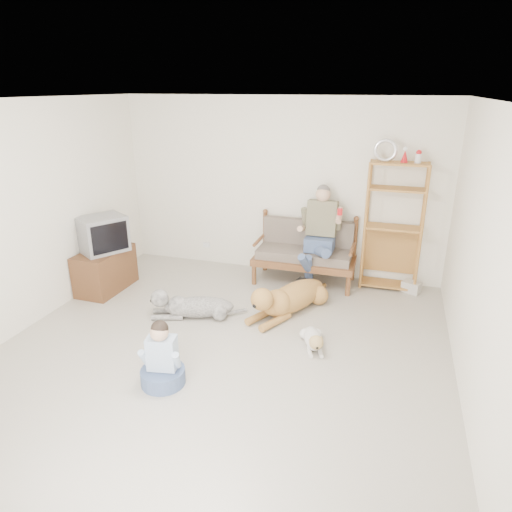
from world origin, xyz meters
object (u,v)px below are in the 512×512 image
(tv_stand, at_px, (105,270))
(golden_retriever, at_px, (288,298))
(etagere, at_px, (393,226))
(loveseat, at_px, (305,251))

(tv_stand, distance_m, golden_retriever, 2.73)
(tv_stand, relative_size, golden_retriever, 0.59)
(etagere, relative_size, tv_stand, 2.37)
(loveseat, bearing_deg, golden_retriever, -90.07)
(etagere, distance_m, golden_retriever, 1.89)
(etagere, xyz_separation_m, golden_retriever, (-1.22, -1.23, -0.75))
(tv_stand, bearing_deg, etagere, 19.55)
(etagere, xyz_separation_m, tv_stand, (-3.95, -1.29, -0.65))
(loveseat, distance_m, golden_retriever, 1.15)
(golden_retriever, bearing_deg, etagere, 72.29)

